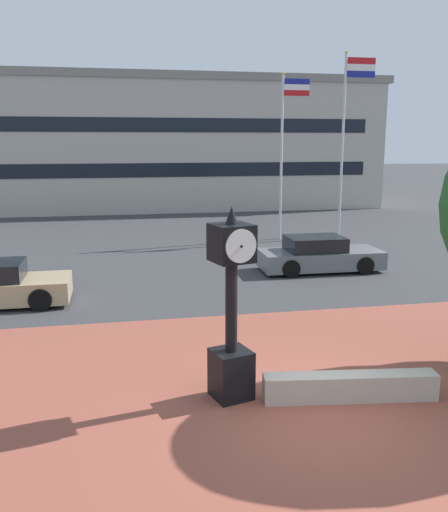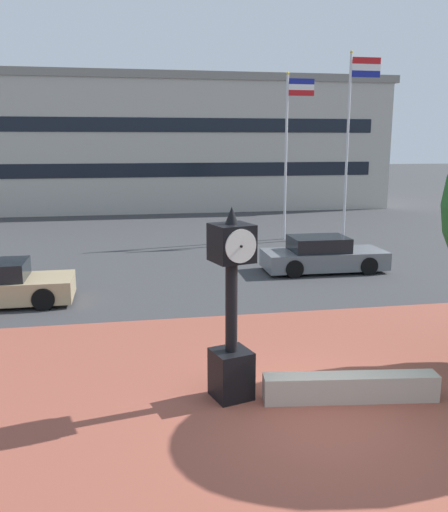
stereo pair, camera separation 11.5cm
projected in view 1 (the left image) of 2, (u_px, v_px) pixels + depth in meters
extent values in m
plane|color=#38383A|center=(322.00, 417.00, 9.40)|extent=(200.00, 200.00, 0.00)
cube|color=brown|center=(304.00, 393.00, 10.27)|extent=(44.00, 9.81, 0.01)
cube|color=#ADA393|center=(350.00, 387.00, 9.99)|extent=(3.22, 0.81, 0.50)
cube|color=black|center=(231.00, 374.00, 10.05)|extent=(0.82, 0.82, 0.92)
cylinder|color=black|center=(231.00, 307.00, 9.78)|extent=(0.22, 0.22, 1.67)
cube|color=black|center=(232.00, 243.00, 9.54)|extent=(0.82, 0.82, 0.67)
cylinder|color=white|center=(223.00, 240.00, 9.84)|extent=(0.57, 0.19, 0.58)
sphere|color=black|center=(222.00, 240.00, 9.86)|extent=(0.05, 0.05, 0.05)
cylinder|color=white|center=(241.00, 246.00, 9.24)|extent=(0.57, 0.19, 0.58)
sphere|color=black|center=(242.00, 246.00, 9.22)|extent=(0.05, 0.05, 0.05)
cone|color=black|center=(232.00, 215.00, 9.44)|extent=(0.23, 0.23, 0.31)
cube|color=slate|center=(320.00, 259.00, 19.98)|extent=(4.46, 1.83, 0.64)
cube|color=black|center=(315.00, 244.00, 19.82)|extent=(2.06, 1.55, 0.56)
cylinder|color=black|center=(346.00, 256.00, 21.04)|extent=(0.64, 0.23, 0.64)
cylinder|color=black|center=(365.00, 266.00, 19.45)|extent=(0.64, 0.23, 0.64)
cylinder|color=black|center=(278.00, 259.00, 20.56)|extent=(0.64, 0.23, 0.64)
cylinder|color=black|center=(291.00, 269.00, 18.97)|extent=(0.64, 0.23, 0.64)
cylinder|color=black|center=(47.00, 285.00, 16.79)|extent=(0.64, 0.22, 0.64)
cylinder|color=black|center=(40.00, 300.00, 15.25)|extent=(0.64, 0.22, 0.64)
cylinder|color=silver|center=(281.00, 159.00, 25.82)|extent=(0.12, 0.12, 7.67)
sphere|color=gold|center=(283.00, 73.00, 25.02)|extent=(0.14, 0.14, 0.14)
cube|color=navy|center=(297.00, 81.00, 25.21)|extent=(1.23, 0.02, 0.26)
cube|color=white|center=(297.00, 87.00, 25.27)|extent=(1.23, 0.02, 0.26)
cube|color=red|center=(297.00, 93.00, 25.32)|extent=(1.23, 0.02, 0.26)
cylinder|color=silver|center=(342.00, 148.00, 26.29)|extent=(0.12, 0.12, 8.68)
sphere|color=gold|center=(347.00, 52.00, 25.38)|extent=(0.14, 0.14, 0.14)
cube|color=red|center=(362.00, 61.00, 25.60)|extent=(1.42, 0.02, 0.30)
cube|color=white|center=(361.00, 68.00, 25.66)|extent=(1.42, 0.02, 0.30)
cube|color=navy|center=(361.00, 74.00, 25.73)|extent=(1.42, 0.02, 0.30)
cube|color=#B2ADA3|center=(154.00, 147.00, 40.02)|extent=(31.24, 10.67, 8.55)
cube|color=gray|center=(152.00, 83.00, 39.09)|extent=(31.87, 10.88, 0.50)
cube|color=black|center=(160.00, 170.00, 35.17)|extent=(28.12, 0.04, 0.90)
cube|color=black|center=(159.00, 125.00, 34.59)|extent=(28.12, 0.04, 0.90)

